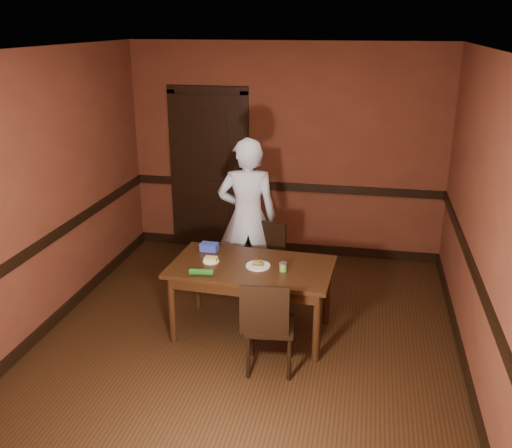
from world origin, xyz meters
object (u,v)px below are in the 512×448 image
at_px(person, 247,217).
at_px(sandwich_plate, 258,265).
at_px(dining_table, 252,299).
at_px(sauce_jar, 283,267).
at_px(chair_near, 270,323).
at_px(cheese_saucer, 211,260).
at_px(chair_far, 271,265).
at_px(food_tub, 209,247).

bearing_deg(person, sandwich_plate, 96.42).
bearing_deg(dining_table, sauce_jar, -10.26).
relative_size(dining_table, chair_near, 1.74).
distance_m(dining_table, cheese_saucer, 0.55).
distance_m(chair_far, cheese_saucer, 0.88).
xyz_separation_m(dining_table, chair_near, (0.28, -0.57, 0.08)).
bearing_deg(sauce_jar, food_tub, 156.72).
bearing_deg(sandwich_plate, chair_near, -68.49).
height_order(chair_far, food_tub, chair_far).
distance_m(person, cheese_saucer, 0.92).
bearing_deg(person, sauce_jar, 107.77).
bearing_deg(cheese_saucer, chair_far, 54.94).
xyz_separation_m(chair_near, sandwich_plate, (-0.22, 0.55, 0.30)).
relative_size(chair_far, sandwich_plate, 3.71).
bearing_deg(chair_near, sauce_jar, -99.48).
relative_size(person, food_tub, 9.51).
height_order(dining_table, sandwich_plate, sandwich_plate).
xyz_separation_m(person, cheese_saucer, (-0.17, -0.90, -0.14)).
bearing_deg(person, chair_near, 97.71).
height_order(chair_far, cheese_saucer, chair_far).
relative_size(person, sauce_jar, 20.86).
relative_size(dining_table, food_tub, 8.26).
bearing_deg(sauce_jar, person, 119.47).
xyz_separation_m(chair_far, cheese_saucer, (-0.48, -0.68, 0.31)).
bearing_deg(cheese_saucer, dining_table, 0.07).
relative_size(chair_near, person, 0.50).
bearing_deg(chair_far, chair_near, -62.59).
bearing_deg(chair_far, person, 162.34).
bearing_deg(cheese_saucer, food_tub, 108.76).
xyz_separation_m(chair_far, sandwich_plate, (-0.01, -0.70, 0.31)).
xyz_separation_m(person, food_tub, (-0.26, -0.62, -0.13)).
relative_size(chair_far, person, 0.49).
bearing_deg(chair_far, food_tub, -126.94).
distance_m(chair_far, person, 0.59).
distance_m(sauce_jar, food_tub, 0.88).
bearing_deg(dining_table, cheese_saucer, -177.12).
distance_m(chair_near, sandwich_plate, 0.66).
distance_m(dining_table, sandwich_plate, 0.38).
bearing_deg(person, dining_table, 92.91).
xyz_separation_m(dining_table, cheese_saucer, (-0.40, -0.00, 0.38)).
xyz_separation_m(cheese_saucer, food_tub, (-0.09, 0.28, 0.02)).
relative_size(chair_near, food_tub, 4.74).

